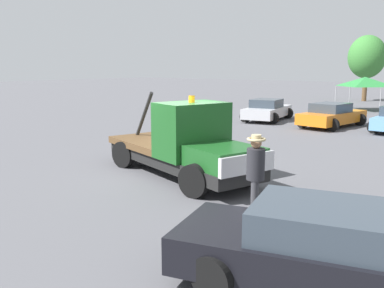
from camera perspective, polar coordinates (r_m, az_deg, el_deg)
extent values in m
plane|color=#545459|center=(13.33, -1.69, -4.20)|extent=(160.00, 160.00, 0.00)
cube|color=black|center=(13.21, -1.71, -1.99)|extent=(6.32, 3.43, 0.35)
cube|color=#19511E|center=(11.39, 4.34, -1.70)|extent=(2.11, 2.08, 0.55)
cube|color=silver|center=(10.74, 7.39, -2.66)|extent=(0.62, 1.72, 0.50)
cube|color=#19511E|center=(12.49, -0.04, 1.88)|extent=(1.84, 2.26, 1.61)
cube|color=brown|center=(14.42, -5.03, 0.18)|extent=(3.47, 2.75, 0.22)
cylinder|color=black|center=(14.87, -6.39, 3.93)|extent=(1.17, 0.46, 1.63)
cylinder|color=orange|center=(12.39, -0.04, 6.03)|extent=(0.18, 0.18, 0.20)
cylinder|color=black|center=(12.17, 7.45, -3.57)|extent=(0.88, 0.26, 0.88)
cylinder|color=black|center=(11.04, 0.27, -4.94)|extent=(0.88, 0.26, 0.88)
cylinder|color=black|center=(15.34, -2.86, -0.58)|extent=(0.88, 0.26, 0.88)
cylinder|color=black|center=(14.46, -9.11, -1.38)|extent=(0.88, 0.26, 0.88)
cube|color=black|center=(6.89, 19.34, -14.39)|extent=(5.32, 3.13, 0.60)
cube|color=#333D47|center=(6.70, 17.46, -9.93)|extent=(2.46, 2.13, 0.50)
cylinder|color=black|center=(8.01, 7.17, -11.84)|extent=(0.68, 0.22, 0.68)
cylinder|color=black|center=(6.49, 2.79, -17.37)|extent=(0.68, 0.22, 0.68)
cylinder|color=#38383D|center=(9.60, 8.31, -7.42)|extent=(0.17, 0.17, 0.88)
cylinder|color=#38383D|center=(9.81, 8.41, -7.02)|extent=(0.17, 0.17, 0.88)
cylinder|color=#28282D|center=(9.50, 8.49, -2.66)|extent=(0.40, 0.40, 0.70)
sphere|color=#A87A56|center=(9.40, 8.56, 0.12)|extent=(0.24, 0.24, 0.24)
torus|color=tan|center=(9.39, 8.58, 0.62)|extent=(0.42, 0.42, 0.06)
cylinder|color=tan|center=(9.38, 8.58, 0.91)|extent=(0.22, 0.22, 0.11)
cube|color=#B7B7BC|center=(27.09, 10.02, 4.26)|extent=(2.58, 4.77, 0.60)
cube|color=#333D47|center=(26.82, 9.90, 5.39)|extent=(1.91, 2.15, 0.50)
cylinder|color=black|center=(28.83, 9.33, 4.25)|extent=(0.68, 0.22, 0.68)
cylinder|color=black|center=(28.32, 12.66, 4.03)|extent=(0.68, 0.22, 0.68)
cylinder|color=black|center=(25.96, 7.11, 3.64)|extent=(0.68, 0.22, 0.68)
cylinder|color=black|center=(25.39, 10.77, 3.39)|extent=(0.68, 0.22, 0.68)
cube|color=orange|center=(25.06, 18.18, 3.42)|extent=(2.47, 4.83, 0.60)
cube|color=#333D47|center=(24.80, 18.00, 4.64)|extent=(1.88, 2.15, 0.50)
cylinder|color=black|center=(26.87, 18.08, 3.43)|extent=(0.68, 0.22, 0.68)
cylinder|color=black|center=(26.10, 21.49, 3.03)|extent=(0.68, 0.22, 0.68)
cylinder|color=black|center=(24.16, 14.55, 2.89)|extent=(0.68, 0.22, 0.68)
cylinder|color=black|center=(23.30, 18.23, 2.43)|extent=(0.68, 0.22, 0.68)
cylinder|color=black|center=(23.36, 23.12, 2.13)|extent=(0.68, 0.22, 0.68)
cylinder|color=#9E9EA3|center=(34.11, 18.58, 5.75)|extent=(0.07, 0.07, 1.83)
cylinder|color=#9E9EA3|center=(33.17, 23.82, 5.29)|extent=(0.07, 0.07, 1.83)
cylinder|color=#9E9EA3|center=(37.14, 20.28, 5.98)|extent=(0.07, 0.07, 1.83)
pyramid|color=#287F38|center=(35.08, 22.09, 7.72)|extent=(3.21, 3.21, 0.71)
cylinder|color=brown|center=(44.57, 22.02, 6.73)|extent=(0.43, 0.43, 2.17)
ellipsoid|color=#387A33|center=(44.52, 22.30, 10.71)|extent=(3.48, 3.48, 4.04)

